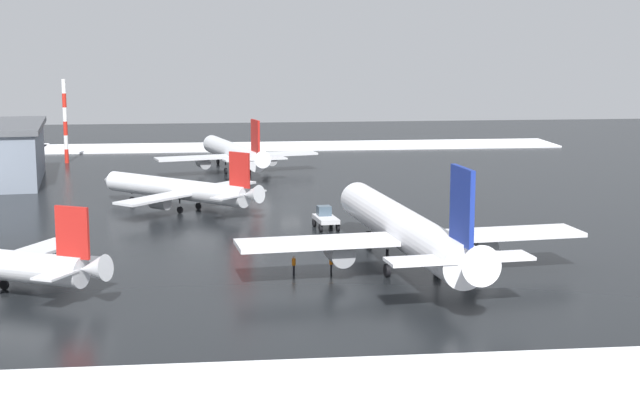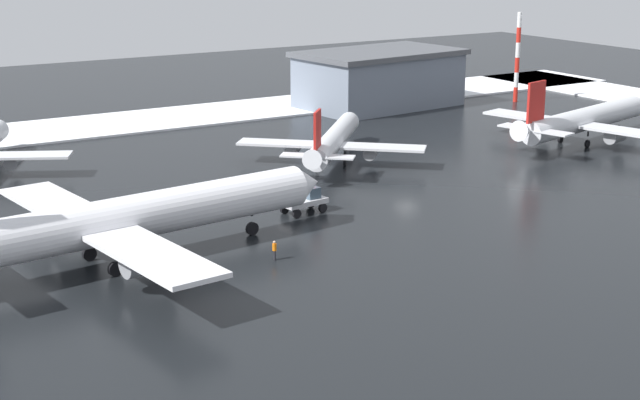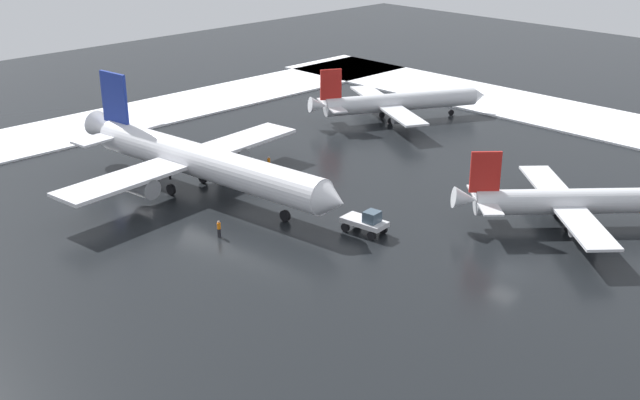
{
  "view_description": "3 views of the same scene",
  "coord_description": "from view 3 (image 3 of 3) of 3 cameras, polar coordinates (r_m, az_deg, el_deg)",
  "views": [
    {
      "loc": [
        123.25,
        -10.14,
        22.06
      ],
      "look_at": [
        13.56,
        2.24,
        3.17
      ],
      "focal_mm": 55.0,
      "sensor_mm": 36.0,
      "label": 1
    },
    {
      "loc": [
        61.57,
        82.66,
        27.09
      ],
      "look_at": [
        15.33,
        7.02,
        2.43
      ],
      "focal_mm": 55.0,
      "sensor_mm": 36.0,
      "label": 2
    },
    {
      "loc": [
        -34.48,
        57.14,
        32.69
      ],
      "look_at": [
        16.02,
        7.61,
        4.44
      ],
      "focal_mm": 45.0,
      "sensor_mm": 36.0,
      "label": 3
    }
  ],
  "objects": [
    {
      "name": "airplane_parked_portside",
      "position": [
        89.72,
        -8.54,
        2.78
      ],
      "size": [
        39.37,
        32.75,
        11.69
      ],
      "rotation": [
        0.0,
        0.0,
        3.25
      ],
      "color": "white",
      "rests_on": "ground_plane"
    },
    {
      "name": "ground_plane",
      "position": [
        74.31,
        13.0,
        -4.93
      ],
      "size": [
        240.0,
        240.0,
        0.0
      ],
      "primitive_type": "plane",
      "color": "black"
    },
    {
      "name": "ground_crew_near_tug",
      "position": [
        79.39,
        -7.2,
        -1.96
      ],
      "size": [
        0.36,
        0.36,
        1.71
      ],
      "rotation": [
        0.0,
        0.0,
        6.1
      ],
      "color": "black",
      "rests_on": "ground_plane"
    },
    {
      "name": "ground_crew_beside_wing",
      "position": [
        97.26,
        -3.66,
        2.69
      ],
      "size": [
        0.36,
        0.36,
        1.71
      ],
      "rotation": [
        0.0,
        0.0,
        1.78
      ],
      "color": "black",
      "rests_on": "ground_plane"
    },
    {
      "name": "airplane_far_rear",
      "position": [
        84.87,
        18.06,
        -0.08
      ],
      "size": [
        20.67,
        21.79,
        8.03
      ],
      "rotation": [
        0.0,
        0.0,
        3.97
      ],
      "color": "silver",
      "rests_on": "ground_plane"
    },
    {
      "name": "snow_bank_right",
      "position": [
        120.92,
        -14.56,
        5.45
      ],
      "size": [
        14.0,
        116.0,
        0.28
      ],
      "primitive_type": "cube",
      "color": "white",
      "rests_on": "ground_plane"
    },
    {
      "name": "ground_crew_by_nose_gear",
      "position": [
        95.2,
        -5.26,
        2.21
      ],
      "size": [
        0.36,
        0.36,
        1.71
      ],
      "rotation": [
        0.0,
        0.0,
        1.56
      ],
      "color": "black",
      "rests_on": "ground_plane"
    },
    {
      "name": "pushback_tug",
      "position": [
        79.56,
        3.32,
        -1.52
      ],
      "size": [
        4.83,
        2.78,
        2.5
      ],
      "rotation": [
        0.0,
        0.0,
        3.26
      ],
      "color": "silver",
      "rests_on": "ground_plane"
    },
    {
      "name": "airplane_distant_tail",
      "position": [
        118.03,
        5.5,
        6.95
      ],
      "size": [
        21.71,
        25.46,
        8.18
      ],
      "rotation": [
        0.0,
        0.0,
        4.23
      ],
      "color": "silver",
      "rests_on": "ground_plane"
    }
  ]
}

